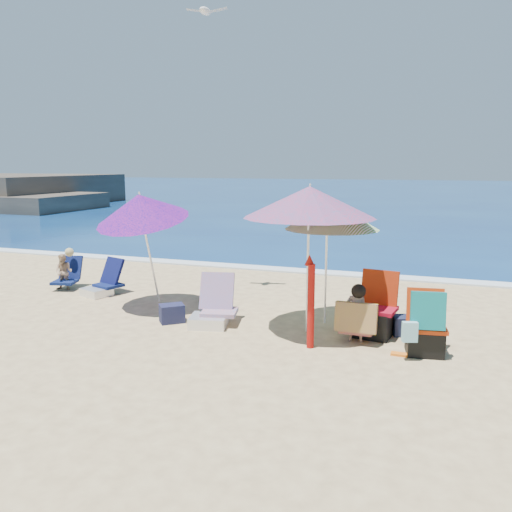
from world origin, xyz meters
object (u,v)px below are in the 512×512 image
(chair_rainbow, at_px, (213,312))
(camp_chair_left, at_px, (374,317))
(chair_navy, at_px, (103,285))
(furled_umbrella, at_px, (311,297))
(camp_chair_right, at_px, (425,331))
(seagull, at_px, (205,11))
(umbrella_striped, at_px, (332,216))
(person_left, at_px, (65,271))
(umbrella_blue, at_px, (141,208))
(person_center, at_px, (356,314))
(umbrella_turquoise, at_px, (309,202))

(chair_rainbow, bearing_deg, camp_chair_left, 6.82)
(chair_navy, bearing_deg, furled_umbrella, -18.75)
(chair_rainbow, xyz_separation_m, camp_chair_right, (3.28, -0.27, 0.12))
(chair_navy, relative_size, seagull, 1.11)
(umbrella_striped, bearing_deg, furled_umbrella, -91.39)
(umbrella_striped, bearing_deg, camp_chair_right, -33.81)
(person_left, height_order, seagull, seagull)
(furled_umbrella, xyz_separation_m, camp_chair_left, (0.80, 0.82, -0.44))
(umbrella_blue, bearing_deg, person_center, -7.74)
(umbrella_turquoise, relative_size, umbrella_striped, 1.13)
(umbrella_striped, relative_size, person_center, 2.31)
(furled_umbrella, bearing_deg, chair_navy, 161.25)
(camp_chair_left, relative_size, person_left, 1.16)
(person_left, bearing_deg, camp_chair_right, -11.38)
(chair_navy, bearing_deg, camp_chair_left, -7.88)
(umbrella_striped, distance_m, camp_chair_left, 1.72)
(umbrella_striped, bearing_deg, person_left, 175.65)
(umbrella_turquoise, bearing_deg, umbrella_striped, 68.31)
(camp_chair_left, bearing_deg, camp_chair_right, -37.50)
(person_center, bearing_deg, seagull, 148.28)
(umbrella_striped, bearing_deg, umbrella_turquoise, -111.69)
(camp_chair_right, bearing_deg, camp_chair_left, 142.50)
(umbrella_striped, bearing_deg, camp_chair_left, -29.92)
(chair_navy, height_order, camp_chair_right, camp_chair_right)
(umbrella_turquoise, distance_m, furled_umbrella, 1.46)
(umbrella_striped, distance_m, furled_umbrella, 1.63)
(furled_umbrella, distance_m, person_center, 0.79)
(umbrella_striped, xyz_separation_m, person_left, (-5.65, 0.43, -1.38))
(umbrella_turquoise, distance_m, umbrella_striped, 0.68)
(umbrella_turquoise, relative_size, camp_chair_left, 2.34)
(chair_navy, xyz_separation_m, camp_chair_right, (6.16, -1.32, 0.15))
(umbrella_turquoise, bearing_deg, umbrella_blue, 174.81)
(umbrella_turquoise, height_order, chair_rainbow, umbrella_turquoise)
(person_left, bearing_deg, person_center, -11.49)
(camp_chair_right, relative_size, seagull, 1.19)
(camp_chair_left, bearing_deg, chair_rainbow, -173.18)
(camp_chair_right, bearing_deg, person_center, 169.29)
(person_center, distance_m, seagull, 6.26)
(umbrella_striped, xyz_separation_m, furled_umbrella, (-0.03, -1.26, -1.03))
(furled_umbrella, relative_size, seagull, 1.72)
(umbrella_turquoise, xyz_separation_m, umbrella_striped, (0.23, 0.59, -0.25))
(person_left, bearing_deg, umbrella_blue, -17.48)
(camp_chair_right, bearing_deg, umbrella_blue, 171.67)
(umbrella_striped, relative_size, camp_chair_left, 2.06)
(camp_chair_right, bearing_deg, person_left, 168.62)
(umbrella_blue, xyz_separation_m, camp_chair_right, (4.83, -0.71, -1.50))
(chair_navy, bearing_deg, umbrella_striped, -3.77)
(umbrella_blue, distance_m, chair_navy, 2.20)
(person_left, xyz_separation_m, seagull, (2.96, 0.75, 5.00))
(chair_rainbow, xyz_separation_m, camp_chair_left, (2.54, 0.30, 0.08))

